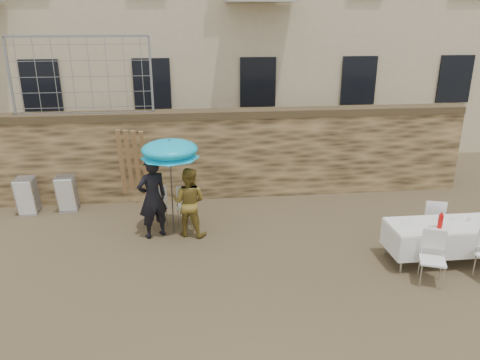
{
  "coord_description": "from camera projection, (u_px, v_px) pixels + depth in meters",
  "views": [
    {
      "loc": [
        -0.57,
        -6.39,
        4.48
      ],
      "look_at": [
        0.4,
        2.2,
        1.4
      ],
      "focal_mm": 35.0,
      "sensor_mm": 36.0,
      "label": 1
    }
  ],
  "objects": [
    {
      "name": "ground",
      "position": [
        231.0,
        308.0,
        7.55
      ],
      "size": [
        80.0,
        80.0,
        0.0
      ],
      "primitive_type": "plane",
      "color": "brown",
      "rests_on": "ground"
    },
    {
      "name": "stone_wall",
      "position": [
        212.0,
        155.0,
        11.86
      ],
      "size": [
        13.0,
        0.5,
        2.2
      ],
      "primitive_type": "cube",
      "color": "brown",
      "rests_on": "ground"
    },
    {
      "name": "chain_link_fence",
      "position": [
        81.0,
        77.0,
        10.87
      ],
      "size": [
        3.2,
        0.06,
        1.8
      ],
      "primitive_type": null,
      "color": "gray",
      "rests_on": "stone_wall"
    },
    {
      "name": "man_suit",
      "position": [
        152.0,
        198.0,
        9.69
      ],
      "size": [
        0.76,
        0.67,
        1.76
      ],
      "primitive_type": "imported",
      "rotation": [
        0.0,
        0.0,
        3.62
      ],
      "color": "black",
      "rests_on": "ground"
    },
    {
      "name": "woman_dress",
      "position": [
        189.0,
        202.0,
        9.82
      ],
      "size": [
        0.88,
        0.79,
        1.5
      ],
      "primitive_type": "imported",
      "rotation": [
        0.0,
        0.0,
        2.78
      ],
      "color": "#AD8D34",
      "rests_on": "ground"
    },
    {
      "name": "umbrella",
      "position": [
        170.0,
        152.0,
        9.51
      ],
      "size": [
        1.21,
        1.21,
        1.93
      ],
      "color": "#3F3F44",
      "rests_on": "ground"
    },
    {
      "name": "couple_chair_left",
      "position": [
        155.0,
        205.0,
        10.34
      ],
      "size": [
        0.67,
        0.67,
        0.96
      ],
      "primitive_type": null,
      "rotation": [
        0.0,
        0.0,
        3.75
      ],
      "color": "white",
      "rests_on": "ground"
    },
    {
      "name": "couple_chair_right",
      "position": [
        187.0,
        204.0,
        10.42
      ],
      "size": [
        0.54,
        0.54,
        0.96
      ],
      "primitive_type": null,
      "rotation": [
        0.0,
        0.0,
        3.0
      ],
      "color": "white",
      "rests_on": "ground"
    },
    {
      "name": "banquet_table",
      "position": [
        445.0,
        226.0,
        8.75
      ],
      "size": [
        2.1,
        0.85,
        0.78
      ],
      "color": "white",
      "rests_on": "ground"
    },
    {
      "name": "soda_bottle",
      "position": [
        440.0,
        221.0,
        8.53
      ],
      "size": [
        0.09,
        0.09,
        0.26
      ],
      "primitive_type": "cylinder",
      "color": "red",
      "rests_on": "banquet_table"
    },
    {
      "name": "table_chair_front_left",
      "position": [
        433.0,
        259.0,
        8.07
      ],
      "size": [
        0.62,
        0.62,
        0.96
      ],
      "primitive_type": null,
      "rotation": [
        0.0,
        0.0,
        -0.38
      ],
      "color": "white",
      "rests_on": "ground"
    },
    {
      "name": "table_chair_back",
      "position": [
        432.0,
        220.0,
        9.61
      ],
      "size": [
        0.61,
        0.61,
        0.96
      ],
      "primitive_type": null,
      "rotation": [
        0.0,
        0.0,
        2.82
      ],
      "color": "white",
      "rests_on": "ground"
    },
    {
      "name": "chair_stack_left",
      "position": [
        30.0,
        192.0,
        11.15
      ],
      "size": [
        0.46,
        0.55,
        0.92
      ],
      "primitive_type": null,
      "color": "white",
      "rests_on": "ground"
    },
    {
      "name": "chair_stack_right",
      "position": [
        69.0,
        191.0,
        11.24
      ],
      "size": [
        0.46,
        0.47,
        0.92
      ],
      "primitive_type": null,
      "color": "white",
      "rests_on": "ground"
    },
    {
      "name": "wood_planks",
      "position": [
        135.0,
        166.0,
        11.3
      ],
      "size": [
        0.7,
        0.2,
        2.0
      ],
      "primitive_type": null,
      "color": "#A37749",
      "rests_on": "ground"
    }
  ]
}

